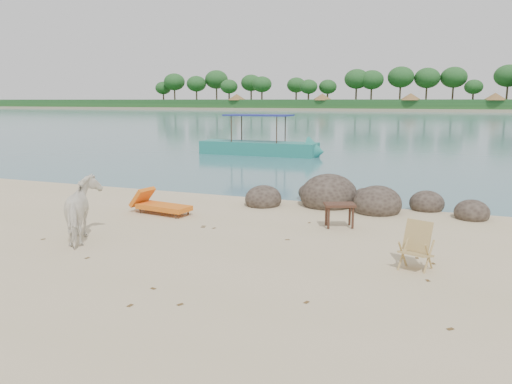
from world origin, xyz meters
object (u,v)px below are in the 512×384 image
(cow, at_px, (84,211))
(side_table, at_px, (339,217))
(deck_chair, at_px, (416,248))
(boat_near, at_px, (258,121))
(boulders, at_px, (348,200))
(lounge_chair, at_px, (164,205))

(cow, bearing_deg, side_table, 177.21)
(side_table, distance_m, deck_chair, 3.04)
(boat_near, bearing_deg, boulders, -58.53)
(boulders, distance_m, boat_near, 14.36)
(cow, height_order, boat_near, boat_near)
(side_table, bearing_deg, boulders, 73.01)
(side_table, bearing_deg, boat_near, 94.79)
(side_table, relative_size, deck_chair, 0.85)
(boat_near, bearing_deg, cow, -80.32)
(lounge_chair, bearing_deg, side_table, 12.37)
(side_table, distance_m, lounge_chair, 4.52)
(cow, bearing_deg, boat_near, -116.06)
(cow, height_order, lounge_chair, cow)
(cow, distance_m, side_table, 5.63)
(side_table, xyz_separation_m, deck_chair, (1.85, -2.41, 0.13))
(cow, bearing_deg, deck_chair, 149.97)
(boulders, xyz_separation_m, side_table, (0.24, -2.30, 0.05))
(lounge_chair, xyz_separation_m, deck_chair, (6.37, -2.11, 0.14))
(cow, distance_m, lounge_chair, 2.76)
(cow, relative_size, deck_chair, 1.92)
(deck_chair, xyz_separation_m, boat_near, (-9.47, 16.93, 1.38))
(cow, xyz_separation_m, lounge_chair, (0.22, 2.72, -0.39))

